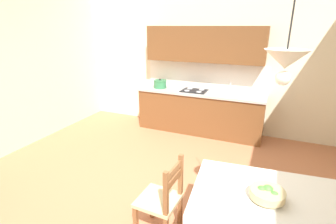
% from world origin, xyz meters
% --- Properties ---
extents(ground_plane, '(6.43, 6.04, 0.10)m').
position_xyz_m(ground_plane, '(0.00, 0.00, -0.05)').
color(ground_plane, '#B7704C').
extents(wall_back, '(6.43, 0.12, 3.98)m').
position_xyz_m(wall_back, '(0.00, 2.78, 1.99)').
color(wall_back, beige).
rests_on(wall_back, ground_plane).
extents(kitchen_cabinetry, '(2.65, 0.63, 2.20)m').
position_xyz_m(kitchen_cabinetry, '(-0.06, 2.45, 0.86)').
color(kitchen_cabinetry, brown).
rests_on(kitchen_cabinetry, ground_plane).
extents(dining_table, '(1.52, 1.09, 0.75)m').
position_xyz_m(dining_table, '(1.46, -0.45, 0.63)').
color(dining_table, brown).
rests_on(dining_table, ground_plane).
extents(dining_chair_tv_side, '(0.44, 0.44, 0.93)m').
position_xyz_m(dining_chair_tv_side, '(0.40, -0.53, 0.44)').
color(dining_chair_tv_side, '#D1BC89').
rests_on(dining_chair_tv_side, ground_plane).
extents(fruit_bowl, '(0.30, 0.30, 0.12)m').
position_xyz_m(fruit_bowl, '(1.41, -0.51, 0.81)').
color(fruit_bowl, tan).
rests_on(fruit_bowl, dining_table).
extents(pendant_lamp, '(0.32, 0.32, 0.80)m').
position_xyz_m(pendant_lamp, '(1.39, -0.50, 1.96)').
color(pendant_lamp, black).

